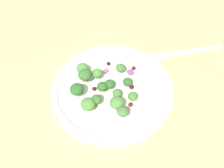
{
  "coord_description": "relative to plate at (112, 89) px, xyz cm",
  "views": [
    {
      "loc": [
        -24.61,
        -19.22,
        46.02
      ],
      "look_at": [
        2.8,
        0.86,
        2.7
      ],
      "focal_mm": 42.18,
      "sensor_mm": 36.0,
      "label": 1
    }
  ],
  "objects": [
    {
      "name": "broccoli_floret_2",
      "position": [
        -2.04,
        5.55,
        2.79
      ],
      "size": [
        2.9,
        2.9,
        2.94
      ],
      "color": "#9EC684",
      "rests_on": "plate"
    },
    {
      "name": "cranberry_5",
      "position": [
        -2.48,
        2.6,
        1.16
      ],
      "size": [
        0.87,
        0.87,
        0.87
      ],
      "primitive_type": "sphere",
      "color": "#4C0A14",
      "rests_on": "plate"
    },
    {
      "name": "dressing_pool",
      "position": [
        -0.0,
        0.0,
        0.44
      ],
      "size": [
        15.17,
        15.17,
        0.2
      ],
      "primitive_type": "cylinder",
      "color": "white",
      "rests_on": "plate"
    },
    {
      "name": "onion_bit_0",
      "position": [
        5.8,
        -1.24,
        0.78
      ],
      "size": [
        1.76,
        1.79,
        0.41
      ],
      "primitive_type": "cube",
      "rotation": [
        0.0,
        0.0,
        2.63
      ],
      "color": "#934C84",
      "rests_on": "plate"
    },
    {
      "name": "broccoli_floret_7",
      "position": [
        -1.76,
        1.19,
        1.83
      ],
      "size": [
        2.25,
        2.25,
        2.28
      ],
      "color": "#ADD18E",
      "rests_on": "plate"
    },
    {
      "name": "broccoli_floret_6",
      "position": [
        -7.09,
        0.62,
        2.2
      ],
      "size": [
        2.92,
        2.92,
        2.96
      ],
      "color": "#9EC684",
      "rests_on": "plate"
    },
    {
      "name": "cranberry_3",
      "position": [
        4.58,
        4.36,
        1.33
      ],
      "size": [
        0.83,
        0.83,
        0.83
      ],
      "primitive_type": "sphere",
      "color": "#4C0A14",
      "rests_on": "plate"
    },
    {
      "name": "broccoli_floret_9",
      "position": [
        0.28,
        4.14,
        2.11
      ],
      "size": [
        2.32,
        2.32,
        2.34
      ],
      "color": "#ADD18E",
      "rests_on": "plate"
    },
    {
      "name": "cranberry_2",
      "position": [
        -6.1,
        1.23,
        1.26
      ],
      "size": [
        0.92,
        0.92,
        0.92
      ],
      "primitive_type": "sphere",
      "color": "maroon",
      "rests_on": "plate"
    },
    {
      "name": "cranberry_1",
      "position": [
        7.07,
        -0.57,
        1.02
      ],
      "size": [
        0.86,
        0.86,
        0.86
      ],
      "primitive_type": "sphere",
      "color": "#4C0A14",
      "rests_on": "plate"
    },
    {
      "name": "broccoli_floret_10",
      "position": [
        -0.23,
        0.42,
        1.7
      ],
      "size": [
        2.21,
        2.21,
        2.24
      ],
      "color": "#ADD18E",
      "rests_on": "plate"
    },
    {
      "name": "fork",
      "position": [
        19.58,
        -6.81,
        -0.61
      ],
      "size": [
        15.14,
        13.65,
        0.5
      ],
      "color": "silver",
      "rests_on": "ground_plane"
    },
    {
      "name": "broccoli_floret_13",
      "position": [
        -1.15,
        -2.19,
        1.55
      ],
      "size": [
        1.98,
        1.98,
        2.0
      ],
      "color": "#9EC684",
      "rests_on": "plate"
    },
    {
      "name": "broccoli_floret_8",
      "position": [
        -0.49,
        7.62,
        2.04
      ],
      "size": [
        2.73,
        2.73,
        2.77
      ],
      "color": "#ADD18E",
      "rests_on": "plate"
    },
    {
      "name": "ground_plane",
      "position": [
        -2.8,
        -0.86,
        -1.86
      ],
      "size": [
        180.0,
        180.0,
        2.0
      ],
      "primitive_type": "cube",
      "color": "tan"
    },
    {
      "name": "onion_bit_2",
      "position": [
        2.78,
        3.72,
        0.83
      ],
      "size": [
        1.1,
        0.88,
        0.54
      ],
      "primitive_type": "cube",
      "rotation": [
        0.0,
        0.0,
        1.51
      ],
      "color": "#A35B93",
      "rests_on": "plate"
    },
    {
      "name": "broccoli_floret_3",
      "position": [
        4.58,
        1.02,
        2.04
      ],
      "size": [
        2.16,
        2.16,
        2.19
      ],
      "color": "#8EB77A",
      "rests_on": "plate"
    },
    {
      "name": "onion_bit_1",
      "position": [
        -1.17,
        1.52,
        0.79
      ],
      "size": [
        1.51,
        1.47,
        0.44
      ],
      "primitive_type": "cube",
      "rotation": [
        0.0,
        0.0,
        0.51
      ],
      "color": "#A35B93",
      "rests_on": "plate"
    },
    {
      "name": "broccoli_floret_12",
      "position": [
        -3.66,
        -3.89,
        2.55
      ],
      "size": [
        2.85,
        2.85,
        2.89
      ],
      "color": "#9EC684",
      "rests_on": "plate"
    },
    {
      "name": "onion_bit_3",
      "position": [
        -3.4,
        -4.36,
        0.86
      ],
      "size": [
        1.68,
        1.72,
        0.6
      ],
      "primitive_type": "cube",
      "rotation": [
        0.0,
        0.0,
        0.59
      ],
      "color": "#934C84",
      "rests_on": "plate"
    },
    {
      "name": "cranberry_0",
      "position": [
        -1.73,
        -5.85,
        1.36
      ],
      "size": [
        0.88,
        0.88,
        0.88
      ],
      "primitive_type": "sphere",
      "color": "maroon",
      "rests_on": "plate"
    },
    {
      "name": "broccoli_floret_1",
      "position": [
        -0.05,
        -5.23,
        1.76
      ],
      "size": [
        2.01,
        2.01,
        2.04
      ],
      "color": "#9EC684",
      "rests_on": "plate"
    },
    {
      "name": "broccoli_floret_4",
      "position": [
        -5.08,
        0.09,
        1.98
      ],
      "size": [
        2.19,
        2.19,
        2.22
      ],
      "color": "#8EB77A",
      "rests_on": "plate"
    },
    {
      "name": "cranberry_4",
      "position": [
        2.33,
        -3.44,
        1.05
      ],
      "size": [
        0.97,
        0.97,
        0.97
      ],
      "primitive_type": "sphere",
      "color": "#4C0A14",
      "rests_on": "plate"
    },
    {
      "name": "broccoli_floret_5",
      "position": [
        2.5,
        -2.29,
        1.62
      ],
      "size": [
        2.09,
        2.09,
        2.11
      ],
      "color": "#8EB77A",
      "rests_on": "plate"
    },
    {
      "name": "plate",
      "position": [
        0.0,
        0.0,
        0.0
      ],
      "size": [
        26.15,
        26.15,
        1.7
      ],
      "color": "white",
      "rests_on": "ground_plane"
    },
    {
      "name": "broccoli_floret_11",
      "position": [
        -4.61,
        -5.96,
        2.43
      ],
      "size": [
        2.28,
        2.28,
        2.31
      ],
      "color": "#8EB77A",
      "rests_on": "plate"
    },
    {
      "name": "broccoli_floret_0",
      "position": [
        -5.93,
        4.45,
        2.76
      ],
      "size": [
        2.85,
        2.85,
        2.89
      ],
      "color": "#9EC684",
      "rests_on": "plate"
    }
  ]
}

